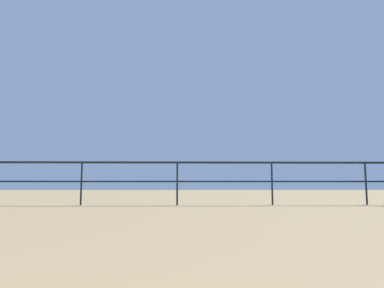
{
  "coord_description": "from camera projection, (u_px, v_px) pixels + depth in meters",
  "views": [
    {
      "loc": [
        0.2,
        1.63,
        0.5
      ],
      "look_at": [
        0.34,
        9.46,
        1.4
      ],
      "focal_mm": 32.36,
      "sensor_mm": 36.0,
      "label": 1
    }
  ],
  "objects": [
    {
      "name": "pier_railing",
      "position": [
        177.0,
        172.0,
        8.3
      ],
      "size": [
        18.3,
        0.05,
        1.04
      ],
      "color": "black",
      "rests_on": "ground_plane"
    }
  ]
}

